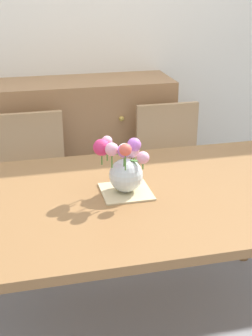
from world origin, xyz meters
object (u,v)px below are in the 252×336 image
at_px(dining_table, 140,210).
at_px(dresser, 74,149).
at_px(chair_left, 33,177).
at_px(flower_vase, 124,166).
at_px(chair_right, 171,164).

distance_m(dining_table, dresser, 1.35).
xyz_separation_m(chair_left, flower_vase, (0.39, -0.84, 0.38)).
bearing_deg(dresser, flower_vase, -86.94).
relative_size(dresser, flower_vase, 5.58).
xyz_separation_m(dining_table, dresser, (-0.13, 1.33, -0.19)).
bearing_deg(chair_left, chair_right, -180.00).
bearing_deg(dining_table, flower_vase, 153.61).
xyz_separation_m(chair_right, flower_vase, (-0.51, -0.84, 0.38)).
relative_size(chair_left, dresser, 0.64).
bearing_deg(dining_table, chair_left, 117.41).
distance_m(chair_left, flower_vase, 1.00).
relative_size(dining_table, flower_vase, 7.09).
height_order(dining_table, chair_left, chair_left).
distance_m(dining_table, chair_left, 0.99).
bearing_deg(chair_left, flower_vase, 114.81).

